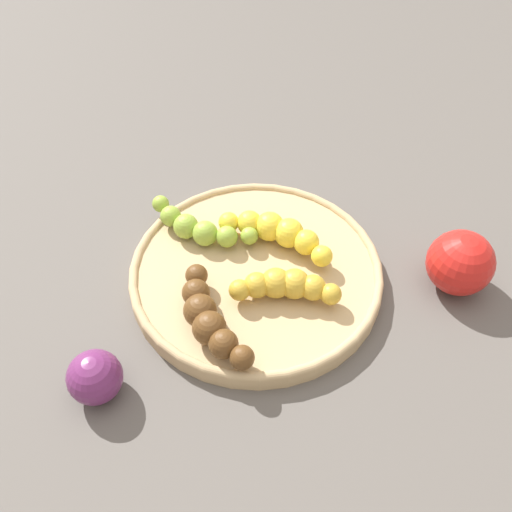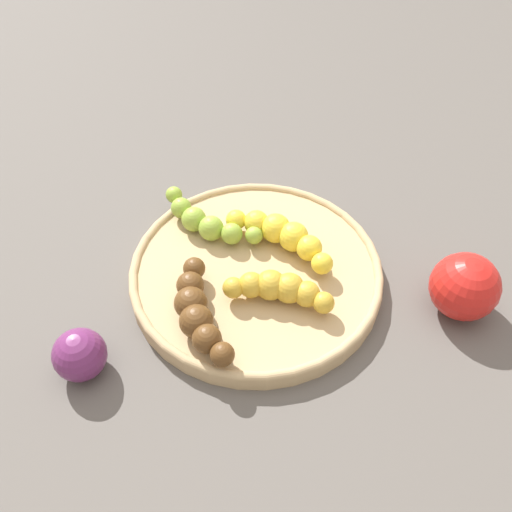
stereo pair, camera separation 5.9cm
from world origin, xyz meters
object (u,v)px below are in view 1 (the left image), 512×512
object	(u,v)px
fruit_bowl	(256,271)
plum_purple	(95,377)
banana_green	(198,227)
banana_overripe	(208,318)
banana_spotted	(285,286)
apple_red	(460,263)
banana_yellow	(278,232)

from	to	relation	value
fruit_bowl	plum_purple	size ratio (longest dim) A/B	5.39
banana_green	banana_overripe	xyz separation A→B (m)	(-0.13, -0.02, 0.00)
banana_spotted	banana_green	distance (m)	0.13
banana_spotted	plum_purple	xyz separation A→B (m)	(-0.10, 0.18, -0.01)
banana_overripe	banana_spotted	bearing A→B (deg)	-178.59
fruit_bowl	banana_overripe	distance (m)	0.10
banana_overripe	apple_red	size ratio (longest dim) A/B	1.73
fruit_bowl	banana_yellow	bearing A→B (deg)	-34.04
fruit_bowl	apple_red	xyz separation A→B (m)	(-0.01, -0.22, 0.02)
banana_green	apple_red	xyz separation A→B (m)	(-0.06, -0.29, 0.00)
banana_spotted	banana_yellow	bearing A→B (deg)	7.48
banana_spotted	apple_red	size ratio (longest dim) A/B	1.61
banana_overripe	apple_red	xyz separation A→B (m)	(0.07, -0.27, -0.00)
banana_overripe	plum_purple	xyz separation A→B (m)	(-0.06, 0.10, -0.01)
banana_yellow	banana_spotted	bearing A→B (deg)	-149.98
banana_spotted	banana_green	world-z (taller)	banana_spotted
fruit_bowl	banana_green	world-z (taller)	banana_green
plum_purple	apple_red	distance (m)	0.39
banana_yellow	apple_red	distance (m)	0.20
banana_yellow	banana_overripe	world-z (taller)	same
banana_overripe	apple_red	bearing A→B (deg)	168.61
banana_overripe	plum_purple	size ratio (longest dim) A/B	2.39
plum_purple	apple_red	bearing A→B (deg)	-71.54
fruit_bowl	apple_red	distance (m)	0.22
banana_spotted	plum_purple	distance (m)	0.21
banana_yellow	banana_overripe	distance (m)	0.14
banana_spotted	fruit_bowl	bearing A→B (deg)	40.93
banana_green	plum_purple	size ratio (longest dim) A/B	2.42
apple_red	fruit_bowl	bearing A→B (deg)	86.73
banana_green	banana_overripe	size ratio (longest dim) A/B	1.01
fruit_bowl	banana_spotted	distance (m)	0.05
banana_green	banana_overripe	distance (m)	0.13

